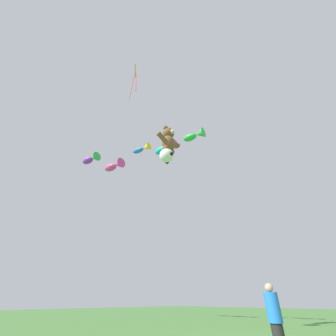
# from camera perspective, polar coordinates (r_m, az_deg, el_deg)

# --- Properties ---
(kite_flyer_person) EXTENTS (0.34, 0.34, 1.62)m
(kite_flyer_person) POSITION_cam_1_polar(r_m,az_deg,el_deg) (7.16, 25.62, -31.45)
(kite_flyer_person) COLOR black
(kite_flyer_person) RESTS_ON ground_plane
(teddy_bear_kite) EXTENTS (1.85, 0.81, 1.88)m
(teddy_bear_kite) POSITION_cam_1_polar(r_m,az_deg,el_deg) (13.55, 0.14, 7.08)
(teddy_bear_kite) COLOR brown
(soccer_ball_kite) EXTENTS (0.86, 0.86, 0.79)m
(soccer_ball_kite) POSITION_cam_1_polar(r_m,az_deg,el_deg) (12.39, -0.35, 3.17)
(soccer_ball_kite) COLOR white
(fish_kite_emerald) EXTENTS (0.91, 1.64, 0.69)m
(fish_kite_emerald) POSITION_cam_1_polar(r_m,az_deg,el_deg) (15.78, 6.84, 8.18)
(fish_kite_emerald) COLOR green
(fish_kite_teal) EXTENTS (0.82, 1.92, 0.77)m
(fish_kite_teal) POSITION_cam_1_polar(r_m,az_deg,el_deg) (16.59, -0.40, 5.09)
(fish_kite_teal) COLOR #19ADB2
(fish_kite_cobalt) EXTENTS (0.80, 1.66, 0.56)m
(fish_kite_cobalt) POSITION_cam_1_polar(r_m,az_deg,el_deg) (17.77, -6.57, 4.84)
(fish_kite_cobalt) COLOR blue
(fish_kite_magenta) EXTENTS (1.00, 2.00, 0.84)m
(fish_kite_magenta) POSITION_cam_1_polar(r_m,az_deg,el_deg) (19.06, -13.43, 0.56)
(fish_kite_magenta) COLOR #E53F9E
(fish_kite_violet) EXTENTS (1.02, 1.91, 0.81)m
(fish_kite_violet) POSITION_cam_1_polar(r_m,az_deg,el_deg) (20.61, -18.94, 2.17)
(fish_kite_violet) COLOR purple
(diamond_kite) EXTENTS (0.66, 0.73, 2.80)m
(diamond_kite) POSITION_cam_1_polar(r_m,az_deg,el_deg) (14.16, -8.35, 22.50)
(diamond_kite) COLOR orange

